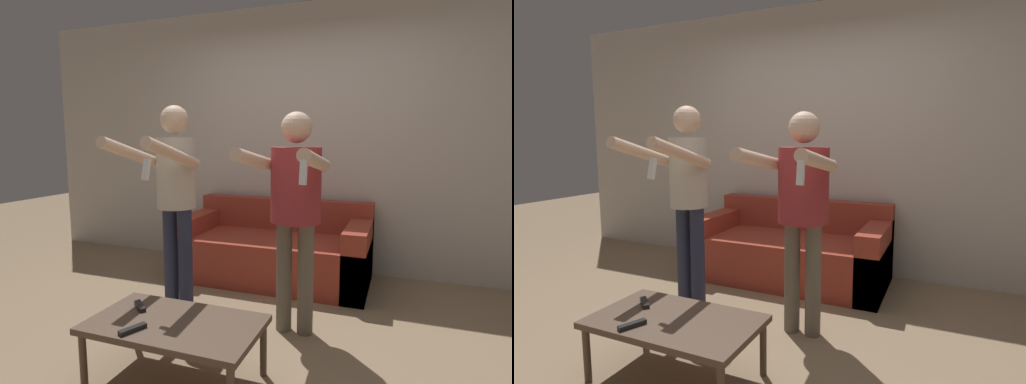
% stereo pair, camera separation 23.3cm
% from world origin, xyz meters
% --- Properties ---
extents(ground_plane, '(14.00, 14.00, 0.00)m').
position_xyz_m(ground_plane, '(0.00, 0.00, 0.00)').
color(ground_plane, '#937A5B').
extents(wall_back, '(6.40, 0.06, 2.70)m').
position_xyz_m(wall_back, '(0.00, 1.78, 1.35)').
color(wall_back, beige).
rests_on(wall_back, ground_plane).
extents(couch, '(1.80, 0.86, 0.74)m').
position_xyz_m(couch, '(-0.19, 1.31, 0.27)').
color(couch, '#9E3828').
rests_on(couch, ground_plane).
extents(person_standing_left, '(0.41, 0.77, 1.60)m').
position_xyz_m(person_standing_left, '(-0.66, 0.28, 0.99)').
color(person_standing_left, '#282D47').
rests_on(person_standing_left, ground_plane).
extents(person_standing_right, '(0.46, 0.78, 1.54)m').
position_xyz_m(person_standing_right, '(0.27, 0.29, 0.97)').
color(person_standing_right, '#6B6051').
rests_on(person_standing_right, ground_plane).
extents(coffee_table, '(0.95, 0.54, 0.36)m').
position_xyz_m(coffee_table, '(-0.19, -0.50, 0.32)').
color(coffee_table, brown).
rests_on(coffee_table, ground_plane).
extents(remote_near, '(0.09, 0.15, 0.02)m').
position_xyz_m(remote_near, '(-0.34, -0.67, 0.37)').
color(remote_near, black).
rests_on(remote_near, coffee_table).
extents(remote_far, '(0.14, 0.12, 0.02)m').
position_xyz_m(remote_far, '(-0.48, -0.41, 0.37)').
color(remote_far, black).
rests_on(remote_far, coffee_table).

